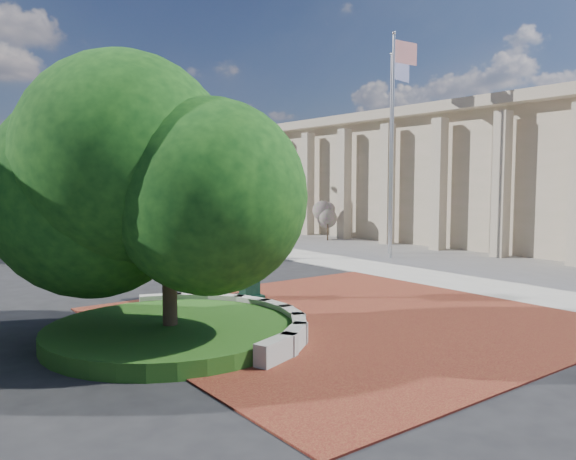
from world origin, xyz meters
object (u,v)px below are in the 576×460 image
(post_clock, at_px, (249,223))
(street_lamp_near, at_px, (125,155))
(flagpole_b, at_px, (390,152))
(flagpole_a, at_px, (392,144))
(street_lamp_far, at_px, (33,164))
(parked_car, at_px, (73,218))

(post_clock, xyz_separation_m, street_lamp_near, (4.43, 22.90, 3.32))
(post_clock, distance_m, flagpole_b, 14.16)
(flagpole_a, distance_m, street_lamp_near, 20.00)
(flagpole_b, relative_size, street_lamp_near, 1.09)
(street_lamp_far, bearing_deg, parked_car, -33.50)
(parked_car, distance_m, street_lamp_near, 12.90)
(street_lamp_far, bearing_deg, street_lamp_near, -77.53)
(parked_car, relative_size, street_lamp_near, 0.49)
(flagpole_a, distance_m, flagpole_b, 1.93)
(flagpole_b, bearing_deg, post_clock, -156.58)
(flagpole_b, bearing_deg, street_lamp_far, 109.96)
(flagpole_a, relative_size, flagpole_b, 1.06)
(flagpole_b, relative_size, street_lamp_far, 1.15)
(street_lamp_near, relative_size, street_lamp_far, 1.06)
(flagpole_b, xyz_separation_m, street_lamp_near, (-8.26, 17.40, 0.30))
(post_clock, distance_m, parked_car, 35.06)
(parked_car, bearing_deg, post_clock, -77.55)
(street_lamp_far, bearing_deg, flagpole_a, -72.94)
(post_clock, height_order, flagpole_b, flagpole_b)
(street_lamp_near, bearing_deg, flagpole_b, -64.60)
(parked_car, xyz_separation_m, flagpole_a, (7.24, -30.63, 5.06))
(post_clock, bearing_deg, street_lamp_near, 79.05)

